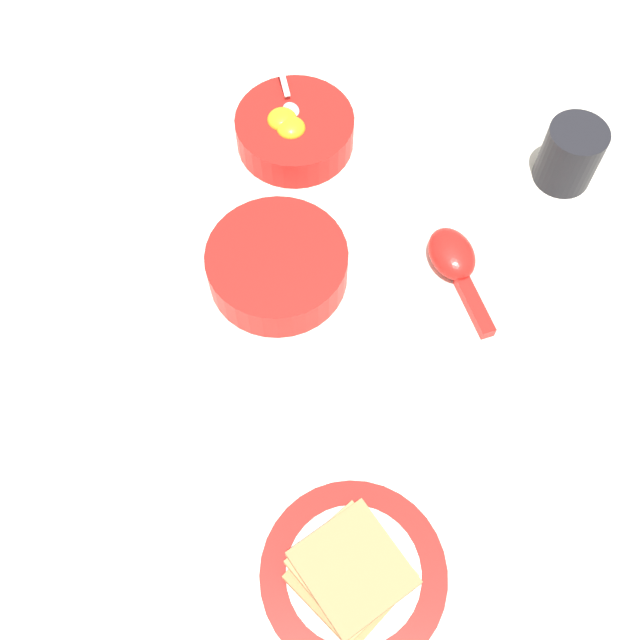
% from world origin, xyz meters
% --- Properties ---
extents(ground_plane, '(3.00, 3.00, 0.00)m').
position_xyz_m(ground_plane, '(0.00, 0.00, 0.00)').
color(ground_plane, silver).
extents(egg_bowl, '(0.15, 0.15, 0.07)m').
position_xyz_m(egg_bowl, '(0.25, 0.05, 0.02)').
color(egg_bowl, red).
rests_on(egg_bowl, ground_plane).
extents(toast_plate, '(0.17, 0.17, 0.01)m').
position_xyz_m(toast_plate, '(-0.25, 0.20, 0.01)').
color(toast_plate, red).
rests_on(toast_plate, ground_plane).
extents(toast_sandwich, '(0.12, 0.11, 0.05)m').
position_xyz_m(toast_sandwich, '(-0.25, 0.21, 0.04)').
color(toast_sandwich, tan).
rests_on(toast_sandwich, toast_plate).
extents(soup_spoon, '(0.14, 0.06, 0.03)m').
position_xyz_m(soup_spoon, '(0.01, -0.05, 0.01)').
color(soup_spoon, red).
rests_on(soup_spoon, ground_plane).
extents(congee_bowl, '(0.16, 0.16, 0.05)m').
position_xyz_m(congee_bowl, '(0.08, 0.14, 0.03)').
color(congee_bowl, red).
rests_on(congee_bowl, ground_plane).
extents(drinking_cup, '(0.07, 0.07, 0.08)m').
position_xyz_m(drinking_cup, '(0.07, -0.23, 0.04)').
color(drinking_cup, black).
rests_on(drinking_cup, ground_plane).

